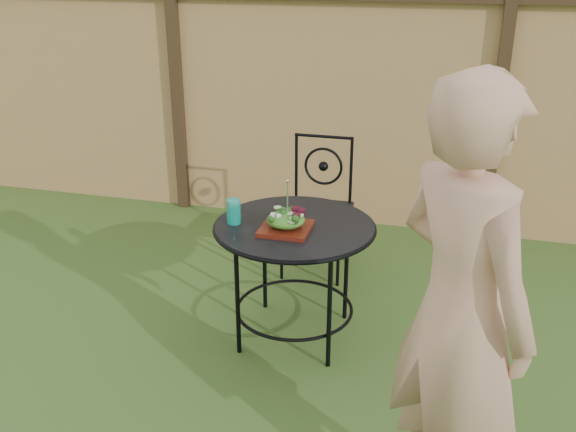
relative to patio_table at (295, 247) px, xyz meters
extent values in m
plane|color=#264315|center=(-0.18, -0.37, -0.59)|extent=(60.00, 60.00, 0.00)
cube|color=tan|center=(-0.18, 1.83, 0.31)|extent=(8.00, 0.05, 1.80)
cube|color=black|center=(-1.48, 1.78, 0.36)|extent=(0.09, 0.09, 1.90)
cube|color=black|center=(1.12, 1.78, 0.36)|extent=(0.09, 0.09, 1.90)
cylinder|color=black|center=(0.00, 0.00, 0.13)|extent=(0.90, 0.90, 0.02)
torus|color=black|center=(0.00, 0.00, 0.12)|extent=(0.92, 0.92, 0.02)
torus|color=black|center=(0.00, 0.00, -0.41)|extent=(0.70, 0.70, 0.02)
cylinder|color=black|center=(0.26, 0.26, -0.23)|extent=(0.03, 0.03, 0.71)
cylinder|color=black|center=(-0.26, 0.26, -0.23)|extent=(0.03, 0.03, 0.71)
cylinder|color=black|center=(-0.26, -0.26, -0.23)|extent=(0.03, 0.03, 0.71)
cylinder|color=black|center=(0.26, -0.26, -0.23)|extent=(0.03, 0.03, 0.71)
cube|color=black|center=(-0.06, 0.86, -0.14)|extent=(0.46, 0.46, 0.03)
cylinder|color=black|center=(-0.06, 1.07, 0.35)|extent=(0.42, 0.02, 0.02)
torus|color=black|center=(-0.06, 1.07, 0.13)|extent=(0.28, 0.02, 0.28)
cylinder|color=black|center=(-0.26, 0.66, -0.37)|extent=(0.02, 0.02, 0.44)
cylinder|color=black|center=(0.14, 0.66, -0.37)|extent=(0.02, 0.02, 0.44)
cylinder|color=black|center=(-0.26, 1.06, -0.37)|extent=(0.02, 0.02, 0.44)
cylinder|color=black|center=(0.14, 1.06, -0.37)|extent=(0.02, 0.02, 0.44)
cylinder|color=black|center=(-0.26, 1.07, 0.11)|extent=(0.02, 0.02, 0.50)
cylinder|color=black|center=(0.14, 1.07, 0.11)|extent=(0.02, 0.02, 0.50)
imported|color=tan|center=(0.90, -1.06, 0.33)|extent=(0.77, 0.78, 1.82)
cube|color=#420A09|center=(-0.03, -0.09, 0.15)|extent=(0.27, 0.27, 0.02)
ellipsoid|color=#235614|center=(-0.03, -0.09, 0.20)|extent=(0.21, 0.21, 0.08)
cylinder|color=silver|center=(-0.02, -0.09, 0.33)|extent=(0.01, 0.01, 0.18)
cylinder|color=#0D9780|center=(-0.34, -0.07, 0.21)|extent=(0.08, 0.08, 0.14)
camera|label=1|loc=(0.81, -3.21, 1.58)|focal=40.00mm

